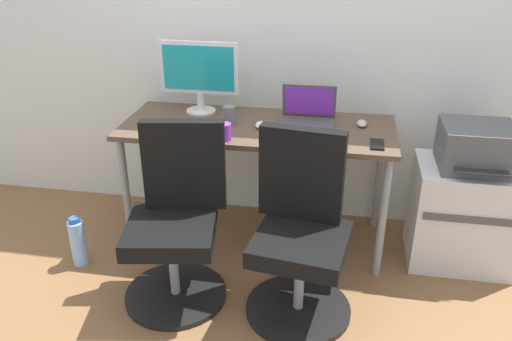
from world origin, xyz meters
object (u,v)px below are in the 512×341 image
office_chair_right (300,235)px  desktop_monitor (199,72)px  office_chair_left (177,223)px  water_bottle_on_floor (78,242)px  side_cabinet (463,214)px  printer (476,147)px  coffee_mug (224,132)px  open_laptop (307,116)px

office_chair_right → desktop_monitor: size_ratio=1.96×
office_chair_left → water_bottle_on_floor: 0.72m
office_chair_left → desktop_monitor: (-0.07, 0.76, 0.59)m
office_chair_left → desktop_monitor: desktop_monitor is taller
side_cabinet → printer: (0.00, -0.00, 0.42)m
printer → coffee_mug: coffee_mug is taller
printer → side_cabinet: bearing=90.0°
office_chair_left → side_cabinet: bearing=20.6°
printer → coffee_mug: 1.37m
water_bottle_on_floor → desktop_monitor: bearing=47.3°
water_bottle_on_floor → open_laptop: bearing=22.2°
office_chair_left → office_chair_right: bearing=0.0°
open_laptop → side_cabinet: bearing=-4.2°
printer → open_laptop: open_laptop is taller
side_cabinet → coffee_mug: (-1.34, -0.23, 0.50)m
desktop_monitor → open_laptop: (0.67, -0.12, -0.20)m
open_laptop → office_chair_left: bearing=-133.1°
office_chair_left → open_laptop: open_laptop is taller
office_chair_right → office_chair_left: bearing=-180.0°
office_chair_left → coffee_mug: (0.18, 0.34, 0.38)m
side_cabinet → open_laptop: bearing=175.8°
office_chair_left → printer: bearing=20.6°
office_chair_right → water_bottle_on_floor: office_chair_right is taller
water_bottle_on_floor → office_chair_right: bearing=-5.7°
open_laptop → printer: bearing=-4.3°
open_laptop → coffee_mug: open_laptop is taller
water_bottle_on_floor → desktop_monitor: size_ratio=0.65×
open_laptop → desktop_monitor: bearing=169.5°
office_chair_left → open_laptop: (0.60, 0.64, 0.39)m
desktop_monitor → coffee_mug: 0.53m
office_chair_right → printer: office_chair_right is taller
desktop_monitor → coffee_mug: (0.25, -0.42, -0.20)m
office_chair_right → printer: size_ratio=2.35×
desktop_monitor → office_chair_right: bearing=-47.3°
printer → desktop_monitor: desktop_monitor is taller
desktop_monitor → side_cabinet: bearing=-6.9°
printer → desktop_monitor: size_ratio=0.83×
office_chair_left → coffee_mug: 0.54m
side_cabinet → printer: printer is taller
office_chair_right → side_cabinet: (0.88, 0.57, -0.12)m
water_bottle_on_floor → coffee_mug: size_ratio=3.37×
office_chair_right → side_cabinet: size_ratio=1.56×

